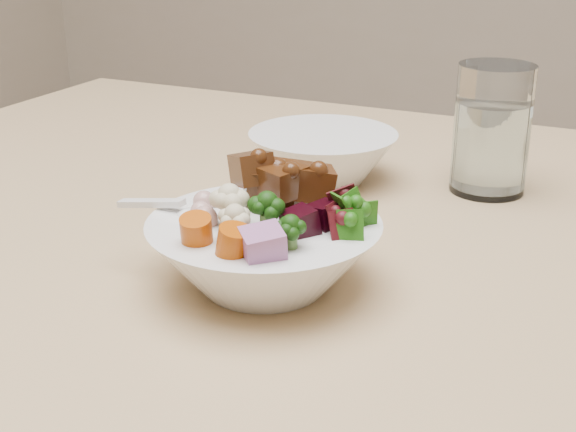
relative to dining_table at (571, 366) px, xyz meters
The scene contains 5 objects.
dining_table is the anchor object (origin of this frame).
food_bowl 0.28m from the dining_table, 156.11° to the right, with size 0.19×0.19×0.10m.
soup_spoon 0.36m from the dining_table, 160.04° to the right, with size 0.09×0.03×0.02m.
water_glass 0.26m from the dining_table, 119.97° to the left, with size 0.08×0.08×0.14m.
side_bowl 0.34m from the dining_table, 151.17° to the left, with size 0.16×0.16×0.05m, color white, non-canonical shape.
Camera 1 is at (0.22, -0.54, 1.09)m, focal length 50.00 mm.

